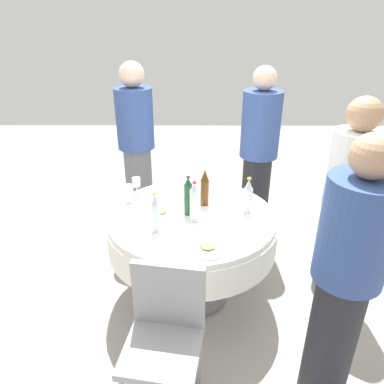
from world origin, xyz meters
TOP-DOWN VIEW (x-y plane):
  - ground_plane at (0.00, 0.00)m, footprint 10.00×10.00m
  - dining_table at (0.00, 0.00)m, footprint 1.24×1.24m
  - bottle_clear_outer at (0.04, -0.40)m, footprint 0.06×0.06m
  - bottle_clear_left at (-0.22, 0.24)m, footprint 0.06×0.06m
  - bottle_clear_north at (-0.09, -0.02)m, footprint 0.06×0.06m
  - bottle_dark_green_east at (0.01, 0.03)m, footprint 0.06×0.06m
  - bottle_brown_south at (0.15, -0.09)m, footprint 0.07×0.07m
  - wine_glass_east at (0.30, 0.44)m, footprint 0.07×0.07m
  - wine_glass_south at (0.18, 0.48)m, footprint 0.07×0.07m
  - plate_inner at (-0.43, -0.10)m, footprint 0.25×0.25m
  - plate_near at (-0.00, 0.23)m, footprint 0.21×0.21m
  - knife_left at (0.40, -0.20)m, footprint 0.18×0.04m
  - fork_north at (-0.02, -0.20)m, footprint 0.05×0.18m
  - folded_napkin at (0.26, 0.14)m, footprint 0.20×0.20m
  - person_outer at (-0.84, -0.77)m, footprint 0.34×0.34m
  - person_left at (0.04, -1.11)m, footprint 0.34×0.34m
  - person_north at (0.81, -0.60)m, footprint 0.34×0.34m
  - person_east at (0.96, 0.53)m, footprint 0.34×0.34m
  - chair_front at (-0.86, 0.14)m, footprint 0.46×0.46m

SIDE VIEW (x-z plane):
  - ground_plane at x=0.00m, z-range 0.00..0.00m
  - chair_front at x=-0.86m, z-range 0.08..0.95m
  - dining_table at x=0.00m, z-range 0.22..0.96m
  - knife_left at x=0.40m, z-range 0.74..0.74m
  - fork_north at x=-0.02m, z-range 0.74..0.74m
  - plate_inner at x=-0.43m, z-range 0.73..0.77m
  - plate_near at x=0.00m, z-range 0.73..0.77m
  - folded_napkin at x=0.26m, z-range 0.74..0.76m
  - person_left at x=0.04m, z-range 0.04..1.62m
  - person_outer at x=-0.84m, z-range 0.04..1.64m
  - wine_glass_south at x=0.18m, z-range 0.77..0.91m
  - wine_glass_east at x=0.30m, z-range 0.77..0.93m
  - bottle_clear_outer at x=0.04m, z-range 0.73..1.00m
  - bottle_clear_left at x=-0.22m, z-range 0.73..1.01m
  - bottle_brown_south at x=0.15m, z-range 0.73..1.02m
  - person_north at x=0.81m, z-range 0.04..1.71m
  - bottle_dark_green_east at x=0.01m, z-range 0.73..1.03m
  - bottle_clear_north at x=-0.09m, z-range 0.73..1.03m
  - person_east at x=0.96m, z-range 0.05..1.73m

